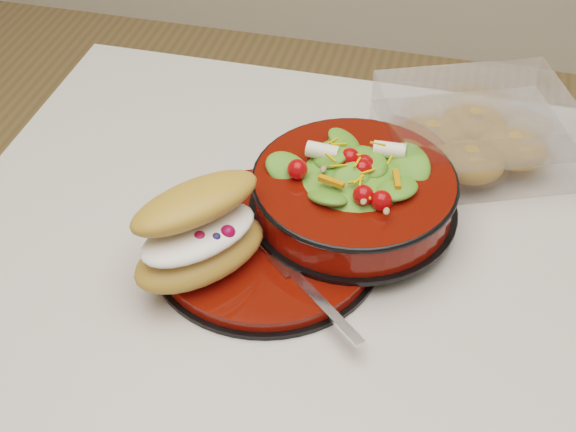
% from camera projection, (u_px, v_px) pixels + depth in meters
% --- Properties ---
extents(dinner_plate, '(0.26, 0.26, 0.02)m').
position_uv_depth(dinner_plate, '(267.00, 245.00, 0.90)').
color(dinner_plate, black).
rests_on(dinner_plate, island_counter).
extents(salad_bowl, '(0.24, 0.24, 0.10)m').
position_uv_depth(salad_bowl, '(354.00, 186.00, 0.91)').
color(salad_bowl, black).
rests_on(salad_bowl, dinner_plate).
extents(croissant, '(0.16, 0.18, 0.09)m').
position_uv_depth(croissant, '(201.00, 232.00, 0.84)').
color(croissant, '#B67B37').
rests_on(croissant, dinner_plate).
extents(fork, '(0.12, 0.11, 0.00)m').
position_uv_depth(fork, '(312.00, 293.00, 0.83)').
color(fork, silver).
rests_on(fork, dinner_plate).
extents(pastry_box, '(0.27, 0.24, 0.09)m').
position_uv_depth(pastry_box, '(473.00, 134.00, 1.00)').
color(pastry_box, white).
rests_on(pastry_box, island_counter).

